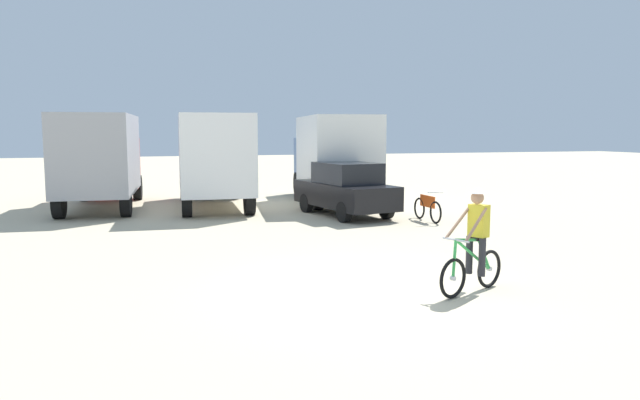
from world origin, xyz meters
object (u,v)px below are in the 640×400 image
(bicycle_spare, at_px, (427,208))
(box_truck_white_box, at_px, (334,154))
(cyclist_orange_shirt, at_px, (475,244))
(sedan_parked, at_px, (345,189))
(box_truck_grey_hauler, at_px, (101,157))
(box_truck_avon_van, at_px, (213,156))

(bicycle_spare, bearing_deg, box_truck_white_box, 101.55)
(cyclist_orange_shirt, bearing_deg, sedan_parked, 83.62)
(bicycle_spare, bearing_deg, box_truck_grey_hauler, 147.82)
(sedan_parked, xyz_separation_m, cyclist_orange_shirt, (-1.06, -9.52, -0.04))
(bicycle_spare, bearing_deg, cyclist_orange_shirt, -112.02)
(box_truck_grey_hauler, distance_m, box_truck_white_box, 8.63)
(box_truck_grey_hauler, xyz_separation_m, box_truck_avon_van, (3.89, -0.81, 0.00))
(sedan_parked, distance_m, bicycle_spare, 2.82)
(sedan_parked, height_order, bicycle_spare, sedan_parked)
(box_truck_white_box, height_order, bicycle_spare, box_truck_white_box)
(cyclist_orange_shirt, bearing_deg, box_truck_white_box, 81.80)
(box_truck_grey_hauler, distance_m, sedan_parked, 8.91)
(box_truck_avon_van, bearing_deg, cyclist_orange_shirt, -77.75)
(box_truck_avon_van, height_order, cyclist_orange_shirt, box_truck_avon_van)
(box_truck_avon_van, height_order, sedan_parked, box_truck_avon_van)
(box_truck_avon_van, relative_size, sedan_parked, 1.55)
(box_truck_grey_hauler, bearing_deg, box_truck_white_box, -3.13)
(box_truck_white_box, distance_m, cyclist_orange_shirt, 13.47)
(box_truck_avon_van, distance_m, box_truck_white_box, 4.74)
(box_truck_avon_van, xyz_separation_m, box_truck_white_box, (4.73, 0.34, 0.00))
(box_truck_white_box, bearing_deg, cyclist_orange_shirt, -98.20)
(box_truck_grey_hauler, relative_size, box_truck_avon_van, 1.00)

